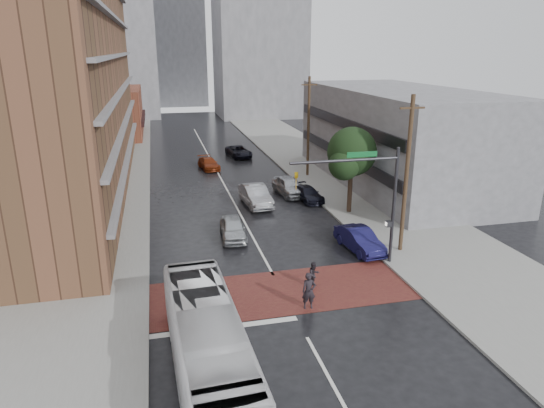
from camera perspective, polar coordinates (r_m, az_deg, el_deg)
ground at (r=26.21m, az=1.48°, el=-10.77°), size 160.00×160.00×0.00m
crosswalk at (r=26.63m, az=1.20°, el=-10.25°), size 14.00×5.00×0.02m
sidewalk_west at (r=49.15m, az=-19.42°, el=2.08°), size 9.00×90.00×0.15m
sidewalk_east at (r=51.88m, az=6.70°, el=3.78°), size 9.00×90.00×0.15m
apartment_block at (r=46.94m, az=-24.54°, el=18.09°), size 10.00×44.00×28.00m
storefront_west at (r=76.99m, az=-18.12°, el=10.20°), size 8.00×16.00×7.00m
building_east at (r=48.51m, az=14.53°, el=7.70°), size 11.00×26.00×9.00m
distant_tower_west at (r=100.60m, az=-19.06°, el=18.86°), size 18.00×16.00×32.00m
distant_tower_east at (r=96.48m, az=-1.57°, el=21.04°), size 16.00×14.00×36.00m
distant_tower_center at (r=117.38m, az=-11.02°, el=17.23°), size 12.00×10.00×24.00m
street_tree at (r=38.02m, az=9.36°, el=5.72°), size 4.20×4.10×6.90m
signal_mast at (r=28.50m, az=11.69°, el=1.54°), size 6.50×0.30×7.20m
utility_pole_near at (r=31.01m, az=15.55°, el=3.35°), size 1.60×0.26×10.00m
utility_pole_far at (r=49.10m, az=4.31°, el=9.09°), size 1.60×0.26×10.00m
transit_bus at (r=19.78m, az=-7.59°, el=-16.16°), size 3.02×11.08×3.06m
pedestrian_a at (r=24.70m, az=4.36°, el=-10.18°), size 0.74×0.52×1.93m
pedestrian_b at (r=26.91m, az=4.94°, el=-8.28°), size 0.86×0.78×1.46m
car_travel_a at (r=33.55m, az=-4.62°, el=-2.88°), size 1.96×4.31×1.43m
car_travel_b at (r=40.43m, az=-1.96°, el=1.00°), size 2.19×5.31×1.71m
car_travel_c at (r=53.36m, az=-7.46°, el=4.74°), size 2.38×4.47×1.23m
suv_travel at (r=59.14m, az=-3.93°, el=6.18°), size 3.01×5.13×1.34m
car_parked_near at (r=31.94m, az=10.27°, el=-4.17°), size 2.07×4.62×1.47m
car_parked_mid at (r=41.89m, az=4.21°, el=1.20°), size 2.29×4.36×1.21m
car_parked_far at (r=43.41m, az=2.02°, el=2.13°), size 2.43×4.99×1.64m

